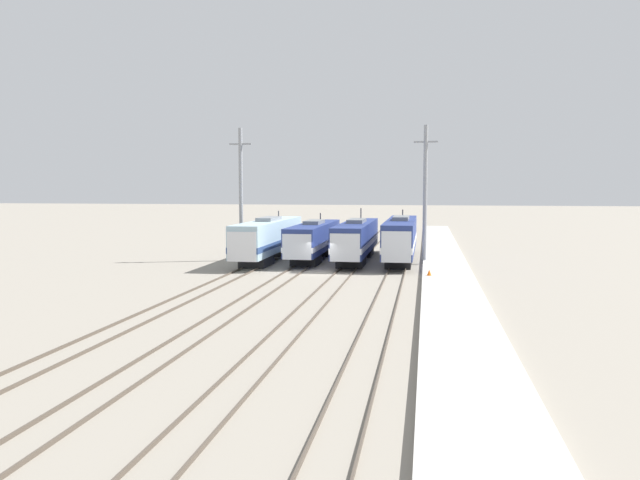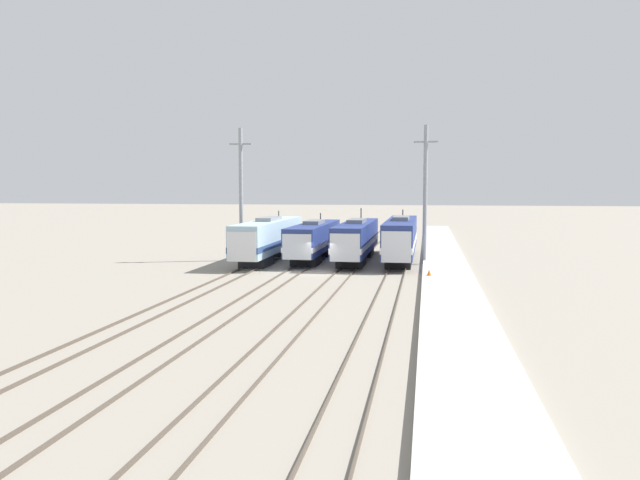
{
  "view_description": "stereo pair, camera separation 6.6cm",
  "coord_description": "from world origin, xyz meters",
  "px_view_note": "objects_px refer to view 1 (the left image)",
  "views": [
    {
      "loc": [
        8.89,
        -51.96,
        7.26
      ],
      "look_at": [
        -0.32,
        1.98,
        2.6
      ],
      "focal_mm": 35.0,
      "sensor_mm": 36.0,
      "label": 1
    },
    {
      "loc": [
        8.95,
        -51.95,
        7.26
      ],
      "look_at": [
        -0.32,
        1.98,
        2.6
      ],
      "focal_mm": 35.0,
      "sensor_mm": 36.0,
      "label": 2
    }
  ],
  "objects_px": {
    "locomotive_center_left": "(313,240)",
    "traffic_cone": "(429,273)",
    "locomotive_center_right": "(356,240)",
    "locomotive_far_left": "(268,238)",
    "catenary_tower_left": "(241,193)",
    "locomotive_far_right": "(401,238)",
    "catenary_tower_right": "(425,194)"
  },
  "relations": [
    {
      "from": "catenary_tower_left",
      "to": "catenary_tower_right",
      "type": "relative_size",
      "value": 1.0
    },
    {
      "from": "locomotive_far_left",
      "to": "traffic_cone",
      "type": "distance_m",
      "value": 18.88
    },
    {
      "from": "locomotive_center_right",
      "to": "locomotive_far_right",
      "type": "relative_size",
      "value": 0.95
    },
    {
      "from": "locomotive_far_left",
      "to": "locomotive_center_left",
      "type": "distance_m",
      "value": 4.54
    },
    {
      "from": "locomotive_far_left",
      "to": "traffic_cone",
      "type": "relative_size",
      "value": 40.11
    },
    {
      "from": "locomotive_center_left",
      "to": "traffic_cone",
      "type": "xyz_separation_m",
      "value": [
        11.34,
        -11.88,
        -1.42
      ]
    },
    {
      "from": "locomotive_far_right",
      "to": "catenary_tower_right",
      "type": "distance_m",
      "value": 5.29
    },
    {
      "from": "catenary_tower_right",
      "to": "locomotive_center_left",
      "type": "bearing_deg",
      "value": 171.64
    },
    {
      "from": "catenary_tower_left",
      "to": "catenary_tower_right",
      "type": "distance_m",
      "value": 17.84
    },
    {
      "from": "locomotive_center_left",
      "to": "locomotive_center_right",
      "type": "relative_size",
      "value": 0.94
    },
    {
      "from": "catenary_tower_left",
      "to": "traffic_cone",
      "type": "bearing_deg",
      "value": -29.35
    },
    {
      "from": "locomotive_center_right",
      "to": "catenary_tower_right",
      "type": "relative_size",
      "value": 1.39
    },
    {
      "from": "locomotive_far_right",
      "to": "traffic_cone",
      "type": "xyz_separation_m",
      "value": [
        2.73,
        -12.14,
        -1.64
      ]
    },
    {
      "from": "locomotive_far_left",
      "to": "catenary_tower_left",
      "type": "distance_m",
      "value": 5.15
    },
    {
      "from": "locomotive_center_right",
      "to": "locomotive_far_right",
      "type": "distance_m",
      "value": 4.35
    },
    {
      "from": "locomotive_far_left",
      "to": "catenary_tower_right",
      "type": "bearing_deg",
      "value": -0.67
    },
    {
      "from": "locomotive_far_left",
      "to": "locomotive_center_right",
      "type": "height_order",
      "value": "locomotive_center_right"
    },
    {
      "from": "locomotive_center_left",
      "to": "catenary_tower_right",
      "type": "xyz_separation_m",
      "value": [
        10.91,
        -1.6,
        4.59
      ]
    },
    {
      "from": "locomotive_far_left",
      "to": "catenary_tower_left",
      "type": "height_order",
      "value": "catenary_tower_left"
    },
    {
      "from": "catenary_tower_left",
      "to": "traffic_cone",
      "type": "height_order",
      "value": "catenary_tower_left"
    },
    {
      "from": "locomotive_center_left",
      "to": "traffic_cone",
      "type": "height_order",
      "value": "locomotive_center_left"
    },
    {
      "from": "locomotive_center_left",
      "to": "catenary_tower_right",
      "type": "distance_m",
      "value": 11.95
    },
    {
      "from": "locomotive_center_left",
      "to": "catenary_tower_left",
      "type": "relative_size",
      "value": 1.32
    },
    {
      "from": "locomotive_center_left",
      "to": "locomotive_center_right",
      "type": "xyz_separation_m",
      "value": [
        4.31,
        -0.33,
        0.08
      ]
    },
    {
      "from": "locomotive_far_right",
      "to": "catenary_tower_left",
      "type": "bearing_deg",
      "value": -173.14
    },
    {
      "from": "locomotive_far_left",
      "to": "catenary_tower_right",
      "type": "distance_m",
      "value": 15.85
    },
    {
      "from": "locomotive_far_right",
      "to": "catenary_tower_right",
      "type": "relative_size",
      "value": 1.47
    },
    {
      "from": "catenary_tower_right",
      "to": "locomotive_far_left",
      "type": "bearing_deg",
      "value": 179.33
    },
    {
      "from": "catenary_tower_right",
      "to": "traffic_cone",
      "type": "relative_size",
      "value": 27.84
    },
    {
      "from": "traffic_cone",
      "to": "locomotive_far_left",
      "type": "bearing_deg",
      "value": 146.26
    },
    {
      "from": "locomotive_center_right",
      "to": "locomotive_far_right",
      "type": "height_order",
      "value": "locomotive_center_right"
    },
    {
      "from": "catenary_tower_left",
      "to": "traffic_cone",
      "type": "relative_size",
      "value": 27.84
    }
  ]
}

